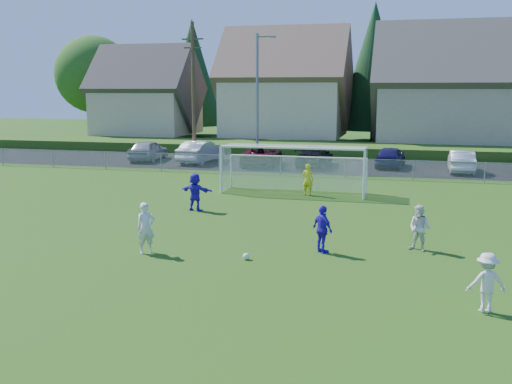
% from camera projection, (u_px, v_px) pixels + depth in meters
% --- Properties ---
extents(ground, '(160.00, 160.00, 0.00)m').
position_uv_depth(ground, '(182.00, 294.00, 15.85)').
color(ground, '#193D0C').
rests_on(ground, ground).
extents(asphalt_lot, '(60.00, 60.00, 0.00)m').
position_uv_depth(asphalt_lot, '(324.00, 165.00, 42.10)').
color(asphalt_lot, black).
rests_on(asphalt_lot, ground).
extents(grass_embankment, '(70.00, 6.00, 0.80)m').
position_uv_depth(grass_embankment, '(337.00, 149.00, 49.19)').
color(grass_embankment, '#1E420F').
rests_on(grass_embankment, ground).
extents(soccer_ball, '(0.22, 0.22, 0.22)m').
position_uv_depth(soccer_ball, '(246.00, 256.00, 19.01)').
color(soccer_ball, white).
rests_on(soccer_ball, ground).
extents(player_white_a, '(0.73, 0.72, 1.70)m').
position_uv_depth(player_white_a, '(146.00, 228.00, 19.66)').
color(player_white_a, silver).
rests_on(player_white_a, ground).
extents(player_white_b, '(0.93, 0.85, 1.56)m').
position_uv_depth(player_white_b, '(420.00, 228.00, 19.94)').
color(player_white_b, silver).
rests_on(player_white_b, ground).
extents(player_white_c, '(1.06, 0.76, 1.48)m').
position_uv_depth(player_white_c, '(487.00, 282.00, 14.51)').
color(player_white_c, silver).
rests_on(player_white_c, ground).
extents(player_blue_a, '(0.94, 0.93, 1.60)m').
position_uv_depth(player_blue_a, '(323.00, 229.00, 19.70)').
color(player_blue_a, '#3015C7').
rests_on(player_blue_a, ground).
extents(player_blue_b, '(1.63, 0.82, 1.68)m').
position_uv_depth(player_blue_b, '(195.00, 192.00, 26.53)').
color(player_blue_b, '#3015C7').
rests_on(player_blue_b, ground).
extents(goalkeeper, '(0.65, 0.49, 1.61)m').
position_uv_depth(goalkeeper, '(308.00, 180.00, 30.31)').
color(goalkeeper, yellow).
rests_on(goalkeeper, ground).
extents(car_a, '(2.08, 4.65, 1.55)m').
position_uv_depth(car_a, '(148.00, 150.00, 44.83)').
color(car_a, '#9B9FA2').
rests_on(car_a, ground).
extents(car_b, '(2.20, 5.00, 1.60)m').
position_uv_depth(car_b, '(201.00, 152.00, 43.47)').
color(car_b, silver).
rests_on(car_b, ground).
extents(car_c, '(2.79, 5.34, 1.43)m').
position_uv_depth(car_c, '(262.00, 155.00, 41.95)').
color(car_c, '#4C0816').
rests_on(car_c, ground).
extents(car_d, '(2.19, 4.95, 1.41)m').
position_uv_depth(car_d, '(314.00, 156.00, 41.47)').
color(car_d, black).
rests_on(car_d, ground).
extents(car_e, '(2.14, 4.41, 1.45)m').
position_uv_depth(car_e, '(390.00, 157.00, 40.99)').
color(car_e, '#19154B').
rests_on(car_e, ground).
extents(car_f, '(1.54, 4.29, 1.41)m').
position_uv_depth(car_f, '(461.00, 161.00, 38.56)').
color(car_f, silver).
rests_on(car_f, ground).
extents(soccer_goal, '(7.42, 1.90, 2.50)m').
position_uv_depth(soccer_goal, '(294.00, 162.00, 30.89)').
color(soccer_goal, white).
rests_on(soccer_goal, ground).
extents(chainlink_fence, '(52.06, 0.06, 1.20)m').
position_uv_depth(chainlink_fence, '(312.00, 166.00, 36.74)').
color(chainlink_fence, gray).
rests_on(chainlink_fence, ground).
extents(streetlight, '(1.38, 0.18, 9.00)m').
position_uv_depth(streetlight, '(258.00, 96.00, 40.92)').
color(streetlight, slate).
rests_on(streetlight, ground).
extents(utility_pole, '(1.60, 0.26, 10.00)m').
position_uv_depth(utility_pole, '(193.00, 91.00, 43.05)').
color(utility_pole, '#473321').
rests_on(utility_pole, ground).
extents(houses_row, '(53.90, 11.45, 13.27)m').
position_uv_depth(houses_row, '(370.00, 66.00, 54.64)').
color(houses_row, tan).
rests_on(houses_row, ground).
extents(tree_row, '(65.98, 12.36, 13.80)m').
position_uv_depth(tree_row, '(365.00, 73.00, 60.93)').
color(tree_row, '#382616').
rests_on(tree_row, ground).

